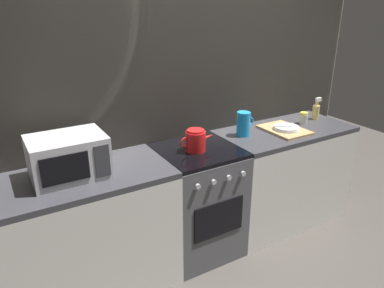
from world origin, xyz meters
TOP-DOWN VIEW (x-y plane):
  - ground_plane at (0.00, 0.00)m, footprint 8.00×8.00m
  - back_wall at (0.00, 0.32)m, footprint 3.60×0.05m
  - counter_left at (-0.90, 0.00)m, footprint 1.20×0.60m
  - stove_unit at (-0.00, -0.00)m, footprint 0.60×0.63m
  - counter_right at (0.90, 0.00)m, footprint 1.20×0.60m
  - microwave at (-0.94, 0.02)m, footprint 0.46×0.35m
  - kettle at (-0.03, -0.02)m, footprint 0.28×0.15m
  - pitcher at (0.48, 0.06)m, footprint 0.16×0.11m
  - dish_pile at (0.85, -0.04)m, footprint 0.30×0.40m
  - spice_jar at (1.14, 0.03)m, footprint 0.08×0.08m
  - spray_bottle at (1.34, 0.07)m, footprint 0.08×0.06m

SIDE VIEW (x-z plane):
  - ground_plane at x=0.00m, z-range 0.00..0.00m
  - stove_unit at x=0.00m, z-range 0.00..0.90m
  - counter_left at x=-0.90m, z-range 0.00..0.90m
  - counter_right at x=0.90m, z-range 0.00..0.90m
  - dish_pile at x=0.85m, z-range 0.89..0.95m
  - spice_jar at x=1.14m, z-range 0.90..1.00m
  - spray_bottle at x=1.34m, z-range 0.88..1.08m
  - kettle at x=-0.03m, z-range 0.90..1.06m
  - pitcher at x=0.48m, z-range 0.90..1.10m
  - microwave at x=-0.94m, z-range 0.90..1.17m
  - back_wall at x=0.00m, z-range 0.00..2.40m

